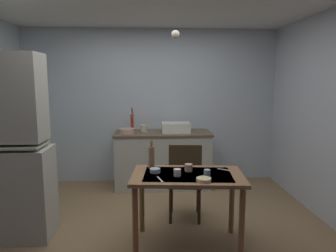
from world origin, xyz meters
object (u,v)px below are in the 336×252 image
at_px(serving_bowl_wide, 204,180).
at_px(teacup_cream, 177,172).
at_px(chair_far_side, 185,180).
at_px(dining_table, 188,185).
at_px(hutch_cabinet, 4,154).
at_px(hand_pump, 132,121).
at_px(sink_basin, 176,127).
at_px(mixing_bowl_counter, 127,131).
at_px(glass_bottle, 151,157).

relative_size(serving_bowl_wide, teacup_cream, 1.92).
relative_size(chair_far_side, serving_bowl_wide, 6.79).
bearing_deg(dining_table, teacup_cream, -156.16).
height_order(hutch_cabinet, hand_pump, hutch_cabinet).
height_order(hand_pump, teacup_cream, hand_pump).
distance_m(hand_pump, teacup_cream, 1.98).
xyz_separation_m(sink_basin, dining_table, (-0.03, -1.80, -0.31)).
relative_size(sink_basin, chair_far_side, 0.46).
height_order(mixing_bowl_counter, serving_bowl_wide, mixing_bowl_counter).
height_order(hutch_cabinet, dining_table, hutch_cabinet).
height_order(teacup_cream, glass_bottle, glass_bottle).
relative_size(hutch_cabinet, glass_bottle, 6.46).
bearing_deg(glass_bottle, hand_pump, 100.17).
height_order(sink_basin, serving_bowl_wide, sink_basin).
distance_m(sink_basin, serving_bowl_wide, 2.04).
height_order(chair_far_side, teacup_cream, chair_far_side).
distance_m(chair_far_side, serving_bowl_wide, 0.83).
height_order(hutch_cabinet, sink_basin, hutch_cabinet).
height_order(dining_table, glass_bottle, glass_bottle).
height_order(sink_basin, mixing_bowl_counter, sink_basin).
bearing_deg(sink_basin, chair_far_side, -89.75).
bearing_deg(mixing_bowl_counter, teacup_cream, -71.02).
distance_m(hand_pump, serving_bowl_wide, 2.23).
height_order(dining_table, chair_far_side, chair_far_side).
bearing_deg(glass_bottle, hutch_cabinet, 178.21).
distance_m(serving_bowl_wide, glass_bottle, 0.68).
relative_size(sink_basin, dining_table, 0.37).
bearing_deg(mixing_bowl_counter, sink_basin, 3.75).
relative_size(hand_pump, serving_bowl_wide, 2.74).
distance_m(chair_far_side, teacup_cream, 0.69).
relative_size(dining_table, teacup_cream, 15.93).
relative_size(sink_basin, hand_pump, 1.13).
relative_size(mixing_bowl_counter, dining_table, 0.21).
bearing_deg(mixing_bowl_counter, dining_table, -67.36).
bearing_deg(dining_table, sink_basin, 88.91).
height_order(hand_pump, dining_table, hand_pump).
bearing_deg(chair_far_side, dining_table, -94.09).
height_order(mixing_bowl_counter, teacup_cream, mixing_bowl_counter).
xyz_separation_m(dining_table, teacup_cream, (-0.11, -0.05, 0.15)).
bearing_deg(serving_bowl_wide, hand_pump, 110.50).
bearing_deg(mixing_bowl_counter, glass_bottle, -76.48).
bearing_deg(sink_basin, dining_table, -91.09).
height_order(serving_bowl_wide, teacup_cream, teacup_cream).
bearing_deg(mixing_bowl_counter, hutch_cabinet, -128.91).
bearing_deg(glass_bottle, dining_table, -32.24).
xyz_separation_m(hand_pump, glass_bottle, (0.29, -1.61, -0.17)).
height_order(sink_basin, dining_table, sink_basin).
xyz_separation_m(serving_bowl_wide, teacup_cream, (-0.23, 0.18, 0.02)).
bearing_deg(teacup_cream, chair_far_side, 76.03).
bearing_deg(hutch_cabinet, hand_pump, 51.12).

